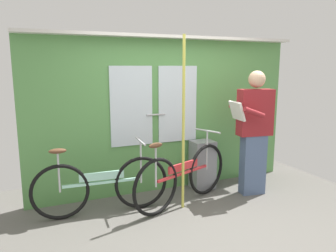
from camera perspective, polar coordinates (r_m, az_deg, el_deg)
ground_plane at (r=4.03m, az=7.15°, el=-16.74°), size 5.00×4.13×0.04m
train_door_wall at (r=4.75m, az=-0.25°, el=2.57°), size 4.00×0.28×2.23m
bicycle_near_door at (r=4.16m, az=-11.55°, el=-10.13°), size 1.68×0.44×0.90m
bicycle_leaning_behind at (r=4.36m, az=2.61°, el=-8.72°), size 1.60×0.72×0.94m
passenger_reading_newspaper at (r=4.73m, az=14.77°, el=-0.71°), size 0.61×0.54×1.76m
trash_bin_by_wall at (r=4.95m, az=6.04°, el=-6.71°), size 0.33×0.28×0.72m
handrail_pole at (r=4.07m, az=2.71°, el=0.23°), size 0.04×0.04×2.19m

